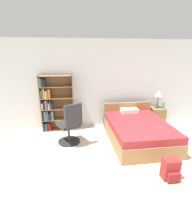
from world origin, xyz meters
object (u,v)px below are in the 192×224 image
at_px(bed, 137,130).
at_px(water_bottle, 163,106).
at_px(nightstand, 157,117).
at_px(bookshelf, 53,105).
at_px(table_lamp, 159,95).
at_px(office_chair, 70,126).
at_px(backpack_red, 171,170).

relative_size(bed, water_bottle, 10.88).
distance_m(nightstand, water_bottle, 0.40).
height_order(bookshelf, table_lamp, bookshelf).
bearing_deg(nightstand, bed, -138.42).
relative_size(bookshelf, office_chair, 1.49).
bearing_deg(table_lamp, bed, -136.74).
bearing_deg(water_bottle, table_lamp, 133.51).
distance_m(office_chair, nightstand, 2.87).
bearing_deg(water_bottle, bookshelf, 176.82).
height_order(nightstand, table_lamp, table_lamp).
bearing_deg(bookshelf, backpack_red, -48.14).
bearing_deg(nightstand, backpack_red, -111.14).
bearing_deg(water_bottle, backpack_red, -114.25).
bearing_deg(bed, office_chair, 178.79).
height_order(office_chair, nightstand, office_chair).
distance_m(table_lamp, backpack_red, 2.77).
bearing_deg(backpack_red, bed, 91.86).
bearing_deg(table_lamp, nightstand, -66.25).
relative_size(office_chair, nightstand, 1.89).
height_order(bed, table_lamp, table_lamp).
xyz_separation_m(bookshelf, bed, (2.22, -0.97, -0.51)).
bearing_deg(bookshelf, table_lamp, -0.89).
height_order(office_chair, water_bottle, office_chair).
relative_size(table_lamp, backpack_red, 1.35).
relative_size(office_chair, backpack_red, 2.72).
relative_size(bed, backpack_red, 5.10).
bearing_deg(backpack_red, table_lamp, 69.49).
distance_m(bed, nightstand, 1.33).
height_order(bookshelf, nightstand, bookshelf).
bearing_deg(office_chair, bed, -1.21).
xyz_separation_m(bed, office_chair, (-1.74, 0.04, 0.22)).
bearing_deg(table_lamp, backpack_red, -110.51).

